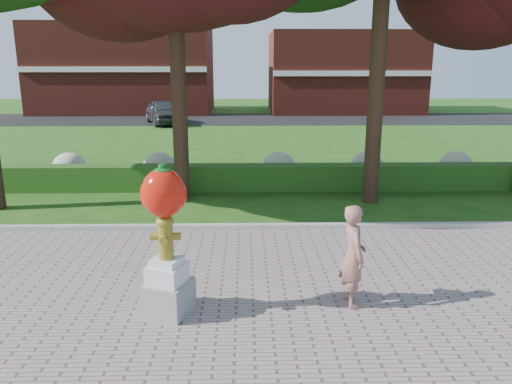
# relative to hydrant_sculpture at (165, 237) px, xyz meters

# --- Properties ---
(ground) EXTENTS (100.00, 100.00, 0.00)m
(ground) POSITION_rel_hydrant_sculpture_xyz_m (1.35, 1.17, -1.32)
(ground) COLOR #1C4D13
(ground) RESTS_ON ground
(curb) EXTENTS (40.00, 0.18, 0.15)m
(curb) POSITION_rel_hydrant_sculpture_xyz_m (1.35, 4.17, -1.24)
(curb) COLOR #ADADA5
(curb) RESTS_ON ground
(lawn_hedge) EXTENTS (24.00, 0.70, 0.80)m
(lawn_hedge) POSITION_rel_hydrant_sculpture_xyz_m (1.35, 8.17, -0.92)
(lawn_hedge) COLOR #174213
(lawn_hedge) RESTS_ON ground
(hydrangea_row) EXTENTS (20.10, 1.10, 0.99)m
(hydrangea_row) POSITION_rel_hydrant_sculpture_xyz_m (1.92, 9.17, -0.77)
(hydrangea_row) COLOR #B6B38B
(hydrangea_row) RESTS_ON ground
(street) EXTENTS (50.00, 8.00, 0.02)m
(street) POSITION_rel_hydrant_sculpture_xyz_m (1.35, 29.17, -1.31)
(street) COLOR black
(street) RESTS_ON ground
(building_left) EXTENTS (14.00, 8.00, 7.00)m
(building_left) POSITION_rel_hydrant_sculpture_xyz_m (-8.65, 35.17, 2.18)
(building_left) COLOR maroon
(building_left) RESTS_ON ground
(building_right) EXTENTS (12.00, 8.00, 6.40)m
(building_right) POSITION_rel_hydrant_sculpture_xyz_m (9.35, 35.17, 1.88)
(building_right) COLOR maroon
(building_right) RESTS_ON ground
(hydrant_sculpture) EXTENTS (0.85, 0.85, 2.42)m
(hydrant_sculpture) POSITION_rel_hydrant_sculpture_xyz_m (0.00, 0.00, 0.00)
(hydrant_sculpture) COLOR gray
(hydrant_sculpture) RESTS_ON walkway
(woman) EXTENTS (0.46, 0.66, 1.70)m
(woman) POSITION_rel_hydrant_sculpture_xyz_m (2.97, 0.24, -0.43)
(woman) COLOR #9F685B
(woman) RESTS_ON walkway
(parked_car) EXTENTS (3.40, 5.07, 1.60)m
(parked_car) POSITION_rel_hydrant_sculpture_xyz_m (-4.18, 26.17, -0.50)
(parked_car) COLOR #383B3F
(parked_car) RESTS_ON street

